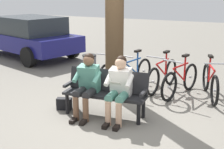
{
  "coord_description": "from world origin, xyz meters",
  "views": [
    {
      "loc": [
        -2.39,
        4.64,
        2.31
      ],
      "look_at": [
        0.22,
        -0.31,
        0.75
      ],
      "focal_mm": 47.68,
      "sensor_mm": 36.0,
      "label": 1
    }
  ],
  "objects_px": {
    "bench": "(106,89)",
    "bicycle_orange": "(162,75)",
    "parked_car": "(29,36)",
    "litter_bin": "(90,71)",
    "bicycle_black": "(112,72)",
    "bicycle_blue": "(180,80)",
    "bicycle_red": "(133,74)",
    "bicycle_green": "(210,82)",
    "handbag": "(64,104)",
    "tree_trunk": "(114,28)",
    "person_reading": "(119,86)",
    "person_companion": "(87,82)"
  },
  "relations": [
    {
      "from": "person_reading",
      "to": "tree_trunk",
      "type": "height_order",
      "value": "tree_trunk"
    },
    {
      "from": "tree_trunk",
      "to": "litter_bin",
      "type": "height_order",
      "value": "tree_trunk"
    },
    {
      "from": "tree_trunk",
      "to": "litter_bin",
      "type": "bearing_deg",
      "value": -10.47
    },
    {
      "from": "bench",
      "to": "bicycle_black",
      "type": "bearing_deg",
      "value": -73.19
    },
    {
      "from": "bench",
      "to": "parked_car",
      "type": "relative_size",
      "value": 0.37
    },
    {
      "from": "handbag",
      "to": "parked_car",
      "type": "height_order",
      "value": "parked_car"
    },
    {
      "from": "bench",
      "to": "bicycle_black",
      "type": "height_order",
      "value": "bicycle_black"
    },
    {
      "from": "bicycle_black",
      "to": "parked_car",
      "type": "relative_size",
      "value": 0.37
    },
    {
      "from": "tree_trunk",
      "to": "parked_car",
      "type": "height_order",
      "value": "tree_trunk"
    },
    {
      "from": "bicycle_red",
      "to": "tree_trunk",
      "type": "bearing_deg",
      "value": -14.41
    },
    {
      "from": "bench",
      "to": "parked_car",
      "type": "height_order",
      "value": "parked_car"
    },
    {
      "from": "litter_bin",
      "to": "bench",
      "type": "bearing_deg",
      "value": 132.23
    },
    {
      "from": "handbag",
      "to": "bicycle_green",
      "type": "xyz_separation_m",
      "value": [
        -2.47,
        -2.12,
        0.24
      ]
    },
    {
      "from": "bicycle_blue",
      "to": "bicycle_red",
      "type": "xyz_separation_m",
      "value": [
        1.17,
        0.01,
        0.0
      ]
    },
    {
      "from": "bicycle_green",
      "to": "bicycle_black",
      "type": "xyz_separation_m",
      "value": [
        2.36,
        0.22,
        0.0
      ]
    },
    {
      "from": "person_companion",
      "to": "bicycle_blue",
      "type": "xyz_separation_m",
      "value": [
        -1.27,
        -1.95,
        -0.3
      ]
    },
    {
      "from": "litter_bin",
      "to": "bicycle_red",
      "type": "height_order",
      "value": "bicycle_red"
    },
    {
      "from": "parked_car",
      "to": "bicycle_orange",
      "type": "bearing_deg",
      "value": 179.81
    },
    {
      "from": "bench",
      "to": "bicycle_orange",
      "type": "distance_m",
      "value": 2.03
    },
    {
      "from": "person_companion",
      "to": "litter_bin",
      "type": "relative_size",
      "value": 1.46
    },
    {
      "from": "litter_bin",
      "to": "person_companion",
      "type": "bearing_deg",
      "value": 120.56
    },
    {
      "from": "person_companion",
      "to": "bicycle_red",
      "type": "height_order",
      "value": "person_companion"
    },
    {
      "from": "bicycle_black",
      "to": "bicycle_orange",
      "type": "bearing_deg",
      "value": 96.28
    },
    {
      "from": "litter_bin",
      "to": "bicycle_black",
      "type": "distance_m",
      "value": 0.59
    },
    {
      "from": "tree_trunk",
      "to": "person_companion",
      "type": "bearing_deg",
      "value": 95.57
    },
    {
      "from": "person_reading",
      "to": "bicycle_black",
      "type": "distance_m",
      "value": 2.16
    },
    {
      "from": "bicycle_green",
      "to": "bicycle_orange",
      "type": "xyz_separation_m",
      "value": [
        1.13,
        -0.03,
        0.0
      ]
    },
    {
      "from": "litter_bin",
      "to": "bicycle_orange",
      "type": "height_order",
      "value": "bicycle_orange"
    },
    {
      "from": "bicycle_orange",
      "to": "bench",
      "type": "bearing_deg",
      "value": -7.48
    },
    {
      "from": "bicycle_orange",
      "to": "bicycle_red",
      "type": "xyz_separation_m",
      "value": [
        0.67,
        0.22,
        0.0
      ]
    },
    {
      "from": "person_reading",
      "to": "bicycle_green",
      "type": "relative_size",
      "value": 0.75
    },
    {
      "from": "handbag",
      "to": "parked_car",
      "type": "xyz_separation_m",
      "value": [
        4.19,
        -3.57,
        0.65
      ]
    },
    {
      "from": "bench",
      "to": "bicycle_blue",
      "type": "bearing_deg",
      "value": -126.33
    },
    {
      "from": "tree_trunk",
      "to": "handbag",
      "type": "bearing_deg",
      "value": 72.4
    },
    {
      "from": "bench",
      "to": "bicycle_red",
      "type": "bearing_deg",
      "value": -90.78
    },
    {
      "from": "person_reading",
      "to": "handbag",
      "type": "height_order",
      "value": "person_reading"
    },
    {
      "from": "tree_trunk",
      "to": "bicycle_orange",
      "type": "height_order",
      "value": "tree_trunk"
    },
    {
      "from": "bicycle_orange",
      "to": "bicycle_red",
      "type": "distance_m",
      "value": 0.7
    },
    {
      "from": "bench",
      "to": "litter_bin",
      "type": "bearing_deg",
      "value": -54.94
    },
    {
      "from": "person_companion",
      "to": "tree_trunk",
      "type": "distance_m",
      "value": 1.64
    },
    {
      "from": "bicycle_blue",
      "to": "bicycle_red",
      "type": "height_order",
      "value": "same"
    },
    {
      "from": "bench",
      "to": "tree_trunk",
      "type": "xyz_separation_m",
      "value": [
        0.43,
        -1.18,
        1.03
      ]
    },
    {
      "from": "litter_bin",
      "to": "bicycle_black",
      "type": "relative_size",
      "value": 0.49
    },
    {
      "from": "person_reading",
      "to": "parked_car",
      "type": "height_order",
      "value": "parked_car"
    },
    {
      "from": "person_companion",
      "to": "bicycle_green",
      "type": "xyz_separation_m",
      "value": [
        -1.9,
        -2.13,
        -0.3
      ]
    },
    {
      "from": "tree_trunk",
      "to": "bicycle_blue",
      "type": "distance_m",
      "value": 1.92
    },
    {
      "from": "person_reading",
      "to": "litter_bin",
      "type": "height_order",
      "value": "person_reading"
    },
    {
      "from": "bicycle_green",
      "to": "bench",
      "type": "bearing_deg",
      "value": -60.11
    },
    {
      "from": "litter_bin",
      "to": "bicycle_black",
      "type": "bearing_deg",
      "value": -138.18
    },
    {
      "from": "bicycle_red",
      "to": "parked_car",
      "type": "xyz_separation_m",
      "value": [
        4.87,
        -1.64,
        0.41
      ]
    }
  ]
}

